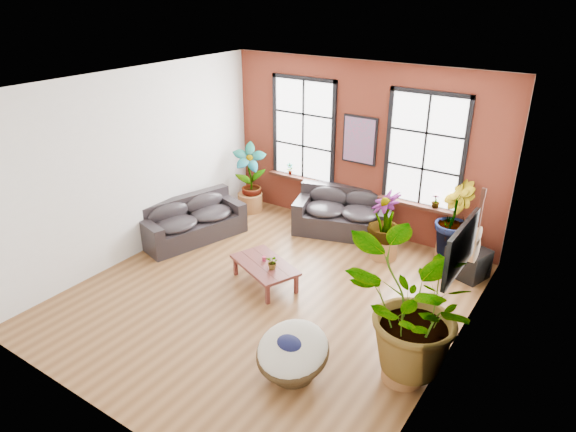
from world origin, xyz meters
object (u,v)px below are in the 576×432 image
Objects in this scene: sofa_left at (191,221)px; coffee_table at (265,266)px; sofa_back at (344,213)px; papasan_chair at (292,352)px.

sofa_left is 2.39m from coffee_table.
sofa_back is 0.97× the size of sofa_left.
sofa_back reaches higher than coffee_table.
sofa_left is at bearing 153.22° from papasan_chair.
sofa_left is at bearing -157.62° from sofa_back.
sofa_left is 4.58m from papasan_chair.
sofa_back is 2.08× the size of papasan_chair.
sofa_back is 1.54× the size of coffee_table.
sofa_left is 2.15× the size of papasan_chair.
sofa_left is 1.59× the size of coffee_table.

